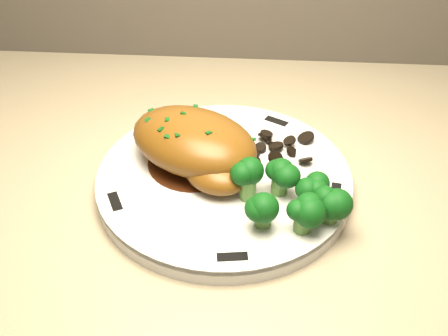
{
  "coord_description": "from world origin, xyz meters",
  "views": [
    {
      "loc": [
        0.02,
        1.14,
        1.35
      ],
      "look_at": [
        -0.01,
        1.65,
        0.94
      ],
      "focal_mm": 45.0,
      "sensor_mm": 36.0,
      "label": 1
    }
  ],
  "objects": [
    {
      "name": "broccoli_florets",
      "position": [
        0.06,
        1.59,
        0.95
      ],
      "size": [
        0.12,
        0.09,
        0.04
      ],
      "rotation": [
        0.0,
        0.0,
        -0.04
      ],
      "color": "#528136",
      "rests_on": "plate"
    },
    {
      "name": "rim_accent_3",
      "position": [
        -0.13,
        1.59,
        0.93
      ],
      "size": [
        0.02,
        0.03,
        0.0
      ],
      "primitive_type": "cube",
      "rotation": [
        0.0,
        0.0,
        5.16
      ],
      "color": "black",
      "rests_on": "plate"
    },
    {
      "name": "rim_accent_1",
      "position": [
        0.05,
        1.77,
        0.93
      ],
      "size": [
        0.03,
        0.02,
        0.0
      ],
      "primitive_type": "cube",
      "rotation": [
        0.0,
        0.0,
        2.65
      ],
      "color": "black",
      "rests_on": "plate"
    },
    {
      "name": "rim_accent_0",
      "position": [
        0.12,
        1.63,
        0.93
      ],
      "size": [
        0.02,
        0.03,
        0.0
      ],
      "primitive_type": "cube",
      "rotation": [
        0.0,
        0.0,
        1.39
      ],
      "color": "black",
      "rests_on": "plate"
    },
    {
      "name": "gravy_pool",
      "position": [
        -0.05,
        1.67,
        0.93
      ],
      "size": [
        0.11,
        0.11,
        0.0
      ],
      "primitive_type": "cylinder",
      "color": "#3A190A",
      "rests_on": "plate"
    },
    {
      "name": "plate",
      "position": [
        -0.01,
        1.65,
        0.92
      ],
      "size": [
        0.37,
        0.37,
        0.02
      ],
      "primitive_type": "cylinder",
      "rotation": [
        0.0,
        0.0,
        -0.25
      ],
      "color": "silver",
      "rests_on": "counter"
    },
    {
      "name": "rim_accent_2",
      "position": [
        -0.1,
        1.75,
        0.93
      ],
      "size": [
        0.03,
        0.03,
        0.0
      ],
      "primitive_type": "cube",
      "rotation": [
        0.0,
        0.0,
        3.9
      ],
      "color": "black",
      "rests_on": "plate"
    },
    {
      "name": "chicken_breast",
      "position": [
        -0.05,
        1.67,
        0.96
      ],
      "size": [
        0.19,
        0.17,
        0.06
      ],
      "rotation": [
        0.0,
        0.0,
        -0.48
      ],
      "color": "brown",
      "rests_on": "plate"
    },
    {
      "name": "mushroom_pile",
      "position": [
        0.04,
        1.7,
        0.93
      ],
      "size": [
        0.09,
        0.07,
        0.02
      ],
      "color": "black",
      "rests_on": "plate"
    },
    {
      "name": "rim_accent_4",
      "position": [
        0.0,
        1.52,
        0.93
      ],
      "size": [
        0.03,
        0.02,
        0.0
      ],
      "primitive_type": "cube",
      "rotation": [
        0.0,
        0.0,
        6.42
      ],
      "color": "black",
      "rests_on": "plate"
    }
  ]
}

